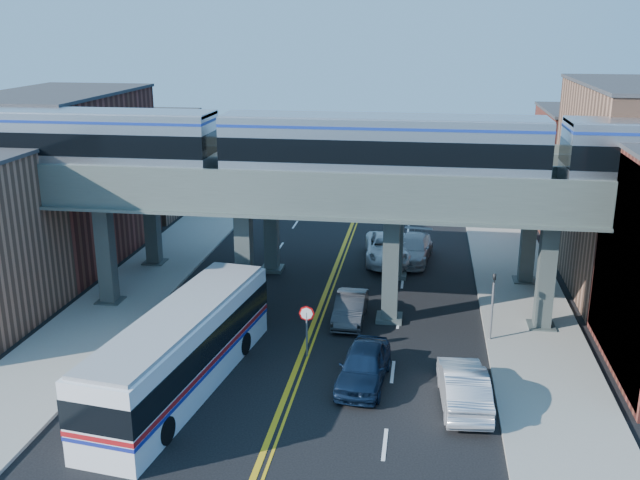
# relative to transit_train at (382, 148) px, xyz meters

# --- Properties ---
(ground) EXTENTS (120.00, 120.00, 0.00)m
(ground) POSITION_rel_transit_train_xyz_m (-3.37, -8.00, -9.40)
(ground) COLOR black
(ground) RESTS_ON ground
(sidewalk_west) EXTENTS (5.00, 70.00, 0.16)m
(sidewalk_west) POSITION_rel_transit_train_xyz_m (-14.87, 2.00, -9.32)
(sidewalk_west) COLOR gray
(sidewalk_west) RESTS_ON ground
(sidewalk_east) EXTENTS (5.00, 70.00, 0.16)m
(sidewalk_east) POSITION_rel_transit_train_xyz_m (8.13, 2.00, -9.32)
(sidewalk_east) COLOR gray
(sidewalk_east) RESTS_ON ground
(building_west_b) EXTENTS (8.00, 14.00, 11.00)m
(building_west_b) POSITION_rel_transit_train_xyz_m (-21.87, 8.00, -3.90)
(building_west_b) COLOR maroon
(building_west_b) RESTS_ON ground
(building_west_c) EXTENTS (8.00, 10.00, 8.00)m
(building_west_c) POSITION_rel_transit_train_xyz_m (-21.87, 21.00, -5.40)
(building_west_c) COLOR #885D46
(building_west_c) RESTS_ON ground
(building_east_c) EXTENTS (8.00, 10.00, 9.00)m
(building_east_c) POSITION_rel_transit_train_xyz_m (15.13, 21.00, -4.90)
(building_east_c) COLOR maroon
(building_east_c) RESTS_ON ground
(mural_panel) EXTENTS (0.10, 9.50, 9.50)m
(mural_panel) POSITION_rel_transit_train_xyz_m (11.18, -4.00, -4.65)
(mural_panel) COLOR teal
(mural_panel) RESTS_ON ground
(elevated_viaduct_near) EXTENTS (52.00, 3.60, 7.40)m
(elevated_viaduct_near) POSITION_rel_transit_train_xyz_m (-3.37, 0.00, -2.93)
(elevated_viaduct_near) COLOR #434E4C
(elevated_viaduct_near) RESTS_ON ground
(elevated_viaduct_far) EXTENTS (52.00, 3.60, 7.40)m
(elevated_viaduct_far) POSITION_rel_transit_train_xyz_m (-3.37, 7.00, -2.93)
(elevated_viaduct_far) COLOR #434E4C
(elevated_viaduct_far) RESTS_ON ground
(transit_train) EXTENTS (50.54, 3.17, 3.70)m
(transit_train) POSITION_rel_transit_train_xyz_m (0.00, 0.00, 0.00)
(transit_train) COLOR black
(transit_train) RESTS_ON elevated_viaduct_near
(stop_sign) EXTENTS (0.76, 0.09, 2.63)m
(stop_sign) POSITION_rel_transit_train_xyz_m (-3.07, -5.00, -7.64)
(stop_sign) COLOR slate
(stop_sign) RESTS_ON ground
(traffic_signal) EXTENTS (0.15, 0.18, 4.10)m
(traffic_signal) POSITION_rel_transit_train_xyz_m (5.83, -2.00, -7.10)
(traffic_signal) COLOR slate
(traffic_signal) RESTS_ON ground
(transit_bus) EXTENTS (4.71, 13.67, 3.45)m
(transit_bus) POSITION_rel_transit_train_xyz_m (-7.97, -8.74, -7.63)
(transit_bus) COLOR white
(transit_bus) RESTS_ON ground
(car_lane_a) EXTENTS (2.43, 5.19, 1.72)m
(car_lane_a) POSITION_rel_transit_train_xyz_m (-0.12, -7.25, -8.54)
(car_lane_a) COLOR black
(car_lane_a) RESTS_ON ground
(car_lane_b) EXTENTS (1.62, 4.55, 1.50)m
(car_lane_b) POSITION_rel_transit_train_xyz_m (-1.46, -0.43, -8.65)
(car_lane_b) COLOR #28282B
(car_lane_b) RESTS_ON ground
(car_lane_c) EXTENTS (3.45, 6.50, 1.74)m
(car_lane_c) POSITION_rel_transit_train_xyz_m (-0.08, 10.13, -8.53)
(car_lane_c) COLOR white
(car_lane_c) RESTS_ON ground
(car_lane_d) EXTENTS (2.98, 5.93, 1.65)m
(car_lane_d) POSITION_rel_transit_train_xyz_m (1.63, 10.41, -8.57)
(car_lane_d) COLOR #9F9EA2
(car_lane_d) RESTS_ON ground
(car_parked_curb) EXTENTS (2.22, 5.41, 1.74)m
(car_parked_curb) POSITION_rel_transit_train_xyz_m (4.20, -8.53, -8.53)
(car_parked_curb) COLOR #B2B2B7
(car_parked_curb) RESTS_ON ground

